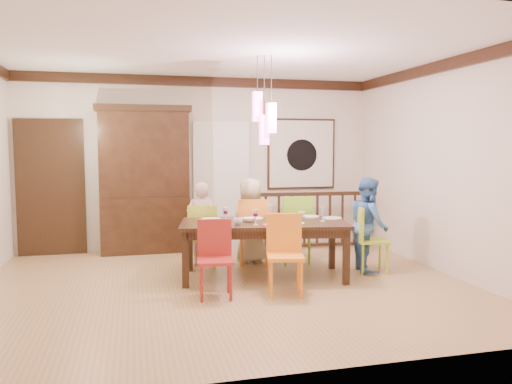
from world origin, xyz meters
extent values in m
plane|color=#A58150|center=(0.00, 0.00, 0.00)|extent=(6.00, 6.00, 0.00)
plane|color=white|center=(0.00, 0.00, 2.90)|extent=(6.00, 6.00, 0.00)
plane|color=beige|center=(0.00, 2.50, 1.45)|extent=(6.00, 0.00, 6.00)
plane|color=beige|center=(3.00, 0.00, 1.45)|extent=(0.00, 5.00, 5.00)
cube|color=black|center=(-2.40, 2.45, 1.05)|extent=(1.04, 0.07, 2.24)
cube|color=silver|center=(0.35, 2.46, 1.05)|extent=(0.97, 0.05, 2.22)
cube|color=black|center=(1.80, 2.47, 1.60)|extent=(1.25, 0.04, 1.25)
cube|color=silver|center=(1.80, 2.44, 1.60)|extent=(1.18, 0.02, 1.18)
cylinder|color=black|center=(1.80, 2.43, 1.58)|extent=(0.56, 0.01, 0.56)
cube|color=#FF4C9A|center=(0.46, 0.33, 2.25)|extent=(0.11, 0.11, 0.38)
cylinder|color=black|center=(0.46, 0.33, 2.67)|extent=(0.01, 0.01, 0.46)
cube|color=#FF4C9A|center=(0.62, 0.23, 2.10)|extent=(0.11, 0.11, 0.38)
cylinder|color=black|center=(0.62, 0.23, 2.59)|extent=(0.01, 0.01, 0.61)
cube|color=#FF4C9A|center=(0.54, 0.28, 1.95)|extent=(0.11, 0.11, 0.38)
cylinder|color=black|center=(0.54, 0.28, 2.52)|extent=(0.01, 0.01, 0.76)
cube|color=black|center=(0.54, 0.28, 0.72)|extent=(2.31, 1.35, 0.05)
cube|color=black|center=(-0.47, 0.69, 0.35)|extent=(0.09, 0.09, 0.70)
cube|color=black|center=(1.54, 0.69, 0.35)|extent=(0.09, 0.09, 0.70)
cube|color=black|center=(-0.47, -0.14, 0.35)|extent=(0.09, 0.09, 0.70)
cube|color=black|center=(1.54, -0.14, 0.35)|extent=(0.09, 0.09, 0.70)
cube|color=black|center=(0.54, 0.71, 0.65)|extent=(1.94, 0.38, 0.10)
cube|color=black|center=(0.54, -0.16, 0.65)|extent=(1.94, 0.38, 0.10)
cube|color=#A3B330|center=(-0.17, 1.04, 0.44)|extent=(0.47, 0.47, 0.04)
cube|color=#A3B330|center=(-0.17, 1.04, 0.69)|extent=(0.41, 0.10, 0.45)
cylinder|color=#A3B330|center=(-0.34, 0.88, 0.22)|extent=(0.04, 0.04, 0.43)
cylinder|color=#A3B330|center=(-0.01, 0.88, 0.22)|extent=(0.04, 0.04, 0.43)
cylinder|color=#A3B330|center=(-0.34, 1.21, 0.22)|extent=(0.04, 0.04, 0.43)
cylinder|color=#A3B330|center=(-0.01, 1.21, 0.22)|extent=(0.04, 0.04, 0.43)
cube|color=orange|center=(0.58, 1.00, 0.48)|extent=(0.55, 0.55, 0.04)
cube|color=orange|center=(0.58, 1.00, 0.74)|extent=(0.44, 0.17, 0.49)
cylinder|color=orange|center=(0.40, 0.82, 0.23)|extent=(0.04, 0.04, 0.47)
cylinder|color=orange|center=(0.76, 0.82, 0.23)|extent=(0.04, 0.04, 0.47)
cylinder|color=orange|center=(0.40, 1.18, 0.23)|extent=(0.04, 0.04, 0.47)
cylinder|color=orange|center=(0.76, 1.18, 0.23)|extent=(0.04, 0.04, 0.47)
cube|color=#7CBB27|center=(1.17, 0.98, 0.49)|extent=(0.47, 0.47, 0.04)
cube|color=#7CBB27|center=(1.17, 0.98, 0.77)|extent=(0.46, 0.06, 0.50)
cylinder|color=#7CBB27|center=(0.98, 0.80, 0.24)|extent=(0.04, 0.04, 0.48)
cylinder|color=#7CBB27|center=(1.35, 0.80, 0.24)|extent=(0.04, 0.04, 0.48)
cylinder|color=#7CBB27|center=(0.98, 1.17, 0.24)|extent=(0.04, 0.04, 0.48)
cylinder|color=#7CBB27|center=(1.35, 1.17, 0.24)|extent=(0.04, 0.04, 0.48)
cube|color=maroon|center=(-0.23, -0.44, 0.43)|extent=(0.44, 0.44, 0.04)
cube|color=maroon|center=(-0.23, -0.44, 0.67)|extent=(0.40, 0.08, 0.44)
cylinder|color=maroon|center=(-0.39, -0.60, 0.21)|extent=(0.03, 0.03, 0.42)
cylinder|color=maroon|center=(-0.07, -0.60, 0.21)|extent=(0.03, 0.03, 0.42)
cylinder|color=maroon|center=(-0.39, -0.28, 0.21)|extent=(0.03, 0.03, 0.42)
cylinder|color=maroon|center=(-0.07, -0.28, 0.21)|extent=(0.03, 0.03, 0.42)
cube|color=orange|center=(0.58, -0.52, 0.45)|extent=(0.51, 0.51, 0.04)
cube|color=orange|center=(0.58, -0.52, 0.71)|extent=(0.42, 0.13, 0.46)
cylinder|color=orange|center=(0.41, -0.69, 0.22)|extent=(0.04, 0.04, 0.44)
cylinder|color=orange|center=(0.75, -0.69, 0.22)|extent=(0.04, 0.04, 0.44)
cylinder|color=orange|center=(0.41, -0.34, 0.22)|extent=(0.04, 0.04, 0.44)
cylinder|color=orange|center=(0.75, -0.34, 0.22)|extent=(0.04, 0.04, 0.44)
cube|color=#ADCD29|center=(2.06, 0.21, 0.44)|extent=(0.48, 0.48, 0.04)
cube|color=#ADCD29|center=(2.06, 0.21, 0.69)|extent=(0.12, 0.41, 0.45)
cylinder|color=#ADCD29|center=(1.89, 0.04, 0.22)|extent=(0.04, 0.04, 0.43)
cylinder|color=#ADCD29|center=(2.23, 0.04, 0.22)|extent=(0.04, 0.04, 0.43)
cylinder|color=#ADCD29|center=(1.89, 0.37, 0.22)|extent=(0.04, 0.04, 0.43)
cylinder|color=#ADCD29|center=(2.23, 0.37, 0.22)|extent=(0.04, 0.04, 0.43)
cube|color=black|center=(-0.94, 2.28, 0.45)|extent=(1.41, 0.44, 0.91)
cube|color=black|center=(-0.94, 2.30, 1.62)|extent=(1.41, 0.40, 1.41)
cube|color=black|center=(-0.94, 2.49, 1.62)|extent=(1.21, 0.02, 1.21)
cube|color=black|center=(-0.94, 2.30, 2.34)|extent=(1.52, 0.44, 0.10)
cube|color=black|center=(0.82, 1.95, 0.46)|extent=(0.13, 0.13, 0.92)
cube|color=black|center=(2.79, 1.95, 0.46)|extent=(0.13, 0.13, 0.92)
cube|color=black|center=(1.81, 1.95, 0.93)|extent=(2.09, 0.24, 0.06)
cube|color=black|center=(1.81, 1.95, 0.05)|extent=(1.97, 0.21, 0.05)
imported|color=#D7A6A4|center=(-0.18, 1.12, 0.61)|extent=(0.52, 0.42, 1.23)
imported|color=#B9B18C|center=(0.56, 1.15, 0.64)|extent=(0.68, 0.50, 1.27)
imported|color=#4073B3|center=(2.05, 0.29, 0.66)|extent=(0.61, 0.72, 1.31)
imported|color=#FAF047|center=(0.86, 0.25, 0.79)|extent=(0.35, 0.35, 0.08)
imported|color=white|center=(0.34, 0.31, 0.78)|extent=(0.22, 0.22, 0.05)
imported|color=silver|center=(0.15, 0.10, 0.80)|extent=(0.14, 0.14, 0.09)
imported|color=silver|center=(1.13, 0.50, 0.79)|extent=(0.10, 0.10, 0.09)
cylinder|color=white|center=(-0.11, 0.62, 0.76)|extent=(0.26, 0.26, 0.01)
cylinder|color=white|center=(0.47, 0.56, 0.76)|extent=(0.26, 0.26, 0.01)
cylinder|color=white|center=(1.27, 0.54, 0.76)|extent=(0.26, 0.26, 0.01)
cylinder|color=white|center=(-0.14, -0.04, 0.76)|extent=(0.26, 0.26, 0.01)
cylinder|color=white|center=(0.86, 0.00, 0.76)|extent=(0.26, 0.26, 0.01)
cylinder|color=white|center=(1.52, 0.32, 0.76)|extent=(0.26, 0.26, 0.01)
cube|color=#D83359|center=(0.52, -0.04, 0.76)|extent=(0.18, 0.14, 0.01)
camera|label=1|loc=(-1.12, -6.01, 1.75)|focal=35.00mm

